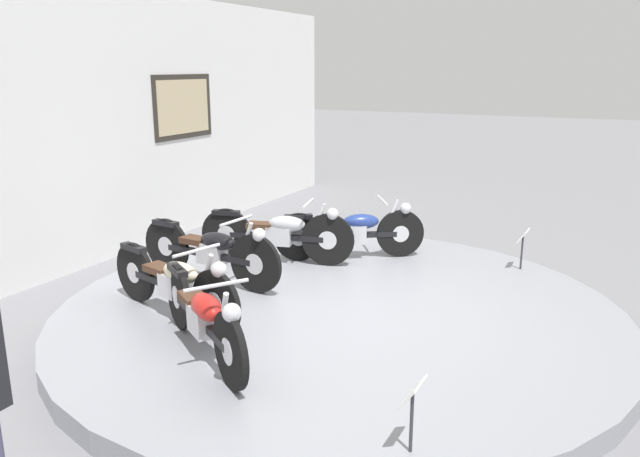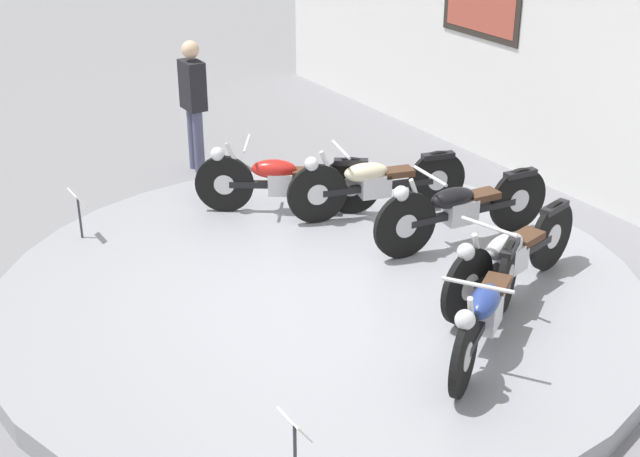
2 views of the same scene
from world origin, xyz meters
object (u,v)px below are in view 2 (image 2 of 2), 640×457
(motorcycle_black, at_px, (460,207))
(motorcycle_silver, at_px, (510,255))
(info_placard_front_centre, at_px, (295,433))
(motorcycle_cream, at_px, (375,181))
(motorcycle_blue, at_px, (487,308))
(motorcycle_red, at_px, (283,179))
(info_placard_front_left, at_px, (78,204))
(visitor_standing, at_px, (193,99))

(motorcycle_black, relative_size, motorcycle_silver, 1.03)
(info_placard_front_centre, bearing_deg, motorcycle_cream, 138.10)
(motorcycle_blue, height_order, info_placard_front_centre, motorcycle_blue)
(motorcycle_red, relative_size, info_placard_front_centre, 3.26)
(motorcycle_red, relative_size, motorcycle_silver, 0.85)
(motorcycle_silver, distance_m, info_placard_front_left, 4.25)
(motorcycle_cream, xyz_separation_m, info_placard_front_left, (-1.10, -2.84, -0.02))
(motorcycle_blue, bearing_deg, motorcycle_silver, 126.56)
(motorcycle_black, distance_m, info_placard_front_centre, 3.80)
(motorcycle_blue, bearing_deg, motorcycle_cream, 163.55)
(motorcycle_silver, bearing_deg, motorcycle_cream, -179.95)
(motorcycle_black, bearing_deg, motorcycle_silver, -16.50)
(motorcycle_cream, relative_size, motorcycle_blue, 1.16)
(motorcycle_red, xyz_separation_m, info_placard_front_left, (-0.53, -2.06, -0.01))
(motorcycle_blue, distance_m, visitor_standing, 5.36)
(motorcycle_blue, relative_size, info_placard_front_centre, 3.27)
(visitor_standing, bearing_deg, motorcycle_black, 16.79)
(info_placard_front_left, bearing_deg, motorcycle_black, 55.89)
(motorcycle_cream, bearing_deg, motorcycle_silver, 0.05)
(info_placard_front_centre, bearing_deg, motorcycle_silver, 111.27)
(visitor_standing, bearing_deg, info_placard_front_left, -51.34)
(motorcycle_silver, distance_m, info_placard_front_centre, 3.05)
(motorcycle_cream, distance_m, motorcycle_blue, 2.75)
(motorcycle_black, relative_size, info_placard_front_left, 3.95)
(motorcycle_cream, bearing_deg, info_placard_front_centre, -41.90)
(motorcycle_red, height_order, motorcycle_silver, motorcycle_silver)
(motorcycle_blue, xyz_separation_m, info_placard_front_left, (-3.74, -2.06, -0.01))
(motorcycle_black, relative_size, visitor_standing, 1.23)
(motorcycle_black, height_order, info_placard_front_left, motorcycle_black)
(motorcycle_black, distance_m, visitor_standing, 3.92)
(motorcycle_cream, height_order, motorcycle_silver, motorcycle_silver)
(info_placard_front_centre, xyz_separation_m, visitor_standing, (-5.88, 2.02, 0.36))
(motorcycle_blue, distance_m, info_placard_front_centre, 2.13)
(motorcycle_silver, height_order, info_placard_front_centre, motorcycle_silver)
(motorcycle_black, xyz_separation_m, motorcycle_blue, (1.61, -1.09, -0.02))
(info_placard_front_left, relative_size, info_placard_front_centre, 1.00)
(motorcycle_red, xyz_separation_m, motorcycle_black, (1.60, 1.09, 0.02))
(info_placard_front_left, xyz_separation_m, info_placard_front_centre, (4.27, 0.00, 0.00))
(motorcycle_red, distance_m, motorcycle_blue, 3.21)
(motorcycle_silver, bearing_deg, info_placard_front_left, -138.08)
(info_placard_front_centre, height_order, visitor_standing, visitor_standing)
(motorcycle_cream, height_order, motorcycle_blue, motorcycle_cream)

